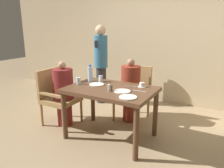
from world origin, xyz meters
TOP-DOWN VIEW (x-y plane):
  - ground_plane at (0.00, 0.00)m, footprint 16.00×16.00m
  - wall_back at (0.00, 1.92)m, footprint 8.00×0.06m
  - dining_table at (0.00, 0.00)m, footprint 1.22×0.84m
  - chair_left_side at (-1.01, 0.00)m, footprint 0.52×0.52m
  - diner_in_left_chair at (-0.87, 0.00)m, footprint 0.32×0.32m
  - chair_far_side at (0.00, 0.82)m, footprint 0.52×0.52m
  - diner_in_far_chair at (-0.00, 0.68)m, footprint 0.32×0.32m
  - standing_host at (-0.93, 1.23)m, footprint 0.27×0.31m
  - plate_main_left at (0.39, -0.25)m, footprint 0.22×0.22m
  - plate_main_right at (-0.27, 0.06)m, footprint 0.22×0.22m
  - plate_dessert_center at (0.22, -0.07)m, footprint 0.22×0.22m
  - teacup_with_saucer at (0.36, 0.27)m, footprint 0.12×0.12m
  - water_bottle at (-0.46, 0.18)m, footprint 0.08×0.08m
  - glass_tall_near at (-0.51, -0.05)m, footprint 0.06×0.06m
  - glass_tall_mid at (-0.30, 0.22)m, footprint 0.06×0.06m
  - salt_shaker at (0.05, -0.13)m, footprint 0.03×0.03m
  - pepper_shaker at (0.09, -0.13)m, footprint 0.03×0.03m
  - fork_beside_plate at (0.21, 0.23)m, footprint 0.17×0.08m
  - knife_beside_plate at (0.41, 0.06)m, footprint 0.19×0.02m

SIDE VIEW (x-z plane):
  - ground_plane at x=0.00m, z-range 0.00..0.00m
  - chair_left_side at x=-1.01m, z-range 0.04..0.95m
  - chair_far_side at x=0.00m, z-range 0.04..0.95m
  - diner_in_left_chair at x=-0.87m, z-range 0.01..1.07m
  - diner_in_far_chair at x=0.00m, z-range 0.01..1.09m
  - dining_table at x=0.00m, z-range 0.27..1.02m
  - fork_beside_plate at x=0.21m, z-range 0.75..0.75m
  - knife_beside_plate at x=0.41m, z-range 0.75..0.75m
  - plate_main_left at x=0.39m, z-range 0.75..0.76m
  - plate_main_right at x=-0.27m, z-range 0.75..0.76m
  - plate_dessert_center at x=0.22m, z-range 0.75..0.76m
  - teacup_with_saucer at x=0.36m, z-range 0.74..0.81m
  - pepper_shaker at x=0.09m, z-range 0.75..0.83m
  - salt_shaker at x=0.05m, z-range 0.75..0.84m
  - glass_tall_near at x=-0.51m, z-range 0.75..0.85m
  - glass_tall_mid at x=-0.30m, z-range 0.75..0.85m
  - standing_host at x=-0.93m, z-range 0.06..1.67m
  - water_bottle at x=-0.46m, z-range 0.74..1.00m
  - wall_back at x=0.00m, z-range 0.00..2.80m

